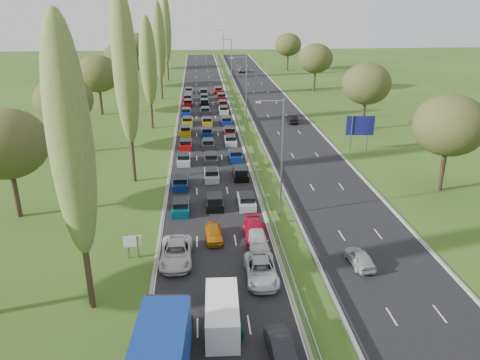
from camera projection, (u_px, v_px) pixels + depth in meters
name	position (u px, v px, depth m)	size (l,w,h in m)	color
ground	(245.00, 125.00, 82.32)	(260.00, 260.00, 0.00)	#2E4A17
near_carriageway	(206.00, 122.00, 84.09)	(10.50, 215.00, 0.04)	black
far_carriageway	(280.00, 120.00, 85.19)	(10.50, 215.00, 0.04)	black
central_reservation	(244.00, 118.00, 84.44)	(2.36, 215.00, 0.32)	gray
lamp_columns	(246.00, 93.00, 78.29)	(0.18, 140.18, 12.00)	gray
poplar_row	(140.00, 62.00, 65.54)	(2.80, 127.80, 22.44)	#2D2116
woodland_left	(57.00, 105.00, 61.24)	(8.00, 166.00, 11.10)	#2D2116
woodland_right	(386.00, 93.00, 68.75)	(8.00, 153.00, 11.10)	#2D2116
traffic_queue_fill	(207.00, 126.00, 79.46)	(9.10, 69.51, 0.80)	#053F4C
near_car_2	(176.00, 253.00, 39.21)	(2.61, 5.67, 1.58)	silver
near_car_7	(225.00, 313.00, 31.78)	(2.12, 5.21, 1.51)	#04433F
near_car_8	(214.00, 233.00, 42.80)	(1.54, 3.82, 1.30)	#B76B0C
near_car_9	(281.00, 349.00, 28.63)	(1.42, 4.08, 1.34)	black
near_car_10	(261.00, 270.00, 36.76)	(2.45, 5.32, 1.48)	silver
near_car_11	(255.00, 230.00, 43.12)	(2.02, 4.96, 1.44)	#B20A29
near_car_12	(258.00, 240.00, 41.27)	(1.82, 4.51, 1.54)	silver
far_car_0	(360.00, 258.00, 38.67)	(1.57, 3.90, 1.33)	#9EA5A7
far_car_1	(292.00, 119.00, 83.34)	(1.53, 4.39, 1.45)	black
far_car_2	(241.00, 70.00, 140.86)	(2.39, 5.19, 1.44)	slate
blue_lorry	(161.00, 358.00, 25.83)	(2.79, 10.04, 4.24)	black
white_van_rear	(222.00, 312.00, 31.26)	(2.17, 5.53, 2.22)	white
info_sign	(133.00, 244.00, 39.49)	(1.50, 0.23, 2.10)	gray
direction_sign	(360.00, 127.00, 66.73)	(3.99, 0.51, 5.20)	gray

